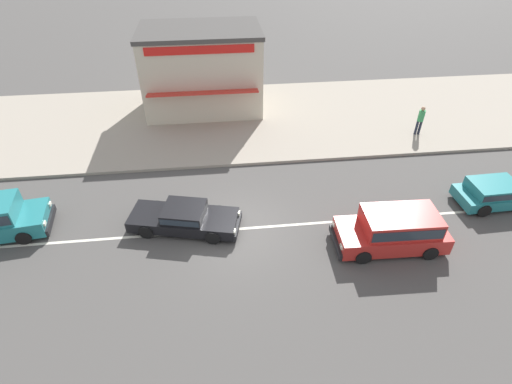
{
  "coord_description": "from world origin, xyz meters",
  "views": [
    {
      "loc": [
        -0.58,
        -12.3,
        11.4
      ],
      "look_at": [
        0.94,
        1.41,
        0.8
      ],
      "focal_mm": 28.0,
      "sensor_mm": 36.0,
      "label": 1
    }
  ],
  "objects_px": {
    "minivan_red_5": "(395,229)",
    "shopfront_corner_warung": "(202,70)",
    "pedestrian_near_clock": "(421,118)",
    "sedan_black_3": "(185,217)",
    "hatchback_teal_2": "(497,192)"
  },
  "relations": [
    {
      "from": "hatchback_teal_2",
      "to": "minivan_red_5",
      "type": "bearing_deg",
      "value": -159.97
    },
    {
      "from": "sedan_black_3",
      "to": "shopfront_corner_warung",
      "type": "relative_size",
      "value": 0.68
    },
    {
      "from": "sedan_black_3",
      "to": "pedestrian_near_clock",
      "type": "distance_m",
      "value": 14.37
    },
    {
      "from": "minivan_red_5",
      "to": "pedestrian_near_clock",
      "type": "height_order",
      "value": "pedestrian_near_clock"
    },
    {
      "from": "minivan_red_5",
      "to": "shopfront_corner_warung",
      "type": "bearing_deg",
      "value": 118.89
    },
    {
      "from": "hatchback_teal_2",
      "to": "sedan_black_3",
      "type": "distance_m",
      "value": 13.77
    },
    {
      "from": "sedan_black_3",
      "to": "minivan_red_5",
      "type": "relative_size",
      "value": 1.09
    },
    {
      "from": "minivan_red_5",
      "to": "shopfront_corner_warung",
      "type": "xyz_separation_m",
      "value": [
        -7.23,
        13.11,
        1.74
      ]
    },
    {
      "from": "sedan_black_3",
      "to": "shopfront_corner_warung",
      "type": "distance_m",
      "value": 11.41
    },
    {
      "from": "sedan_black_3",
      "to": "minivan_red_5",
      "type": "bearing_deg",
      "value": -13.24
    },
    {
      "from": "pedestrian_near_clock",
      "to": "shopfront_corner_warung",
      "type": "relative_size",
      "value": 0.24
    },
    {
      "from": "hatchback_teal_2",
      "to": "pedestrian_near_clock",
      "type": "distance_m",
      "value": 6.26
    },
    {
      "from": "hatchback_teal_2",
      "to": "shopfront_corner_warung",
      "type": "distance_m",
      "value": 17.06
    },
    {
      "from": "minivan_red_5",
      "to": "shopfront_corner_warung",
      "type": "height_order",
      "value": "shopfront_corner_warung"
    },
    {
      "from": "minivan_red_5",
      "to": "sedan_black_3",
      "type": "bearing_deg",
      "value": 166.76
    }
  ]
}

